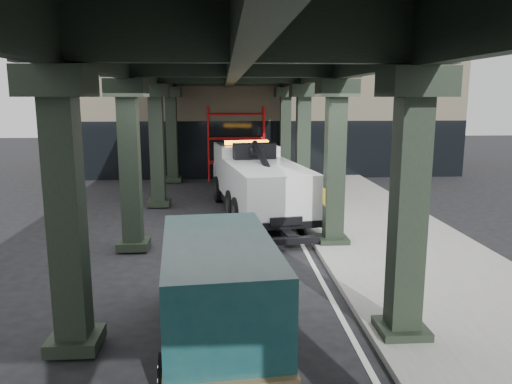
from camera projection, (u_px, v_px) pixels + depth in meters
name	position (u px, v px, depth m)	size (l,w,h in m)	color
ground	(251.00, 270.00, 13.16)	(90.00, 90.00, 0.00)	black
sidewalk	(393.00, 243.00, 15.39)	(5.00, 40.00, 0.15)	gray
lane_stripe	(303.00, 246.00, 15.23)	(0.12, 38.00, 0.01)	silver
viaduct	(233.00, 62.00, 14.07)	(7.40, 32.00, 6.40)	black
building	(265.00, 105.00, 32.14)	(22.00, 10.00, 8.00)	#C6B793
scaffolding	(236.00, 142.00, 27.12)	(3.08, 0.88, 4.00)	red
tow_truck	(256.00, 178.00, 19.44)	(3.60, 8.90, 2.84)	black
towed_van	(218.00, 287.00, 9.03)	(2.44, 5.26, 2.07)	#113A3D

